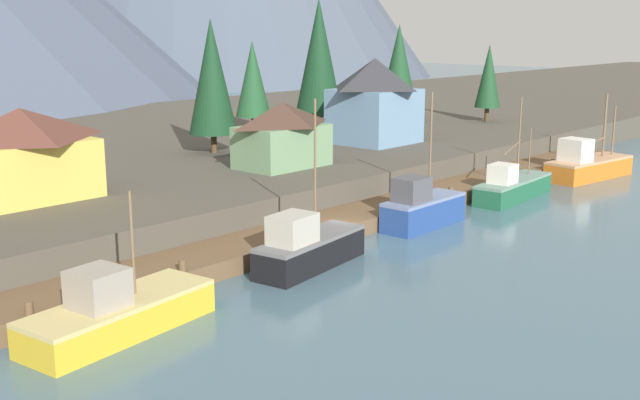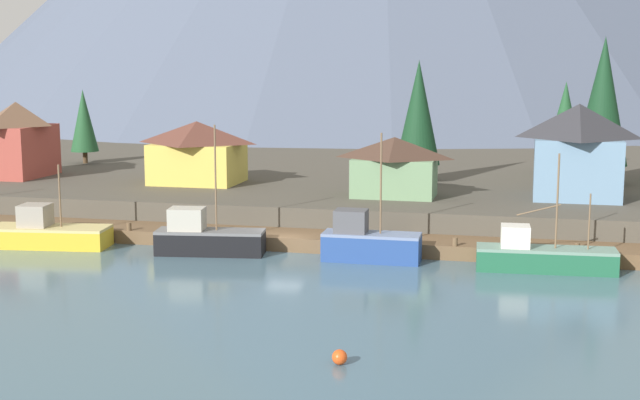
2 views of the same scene
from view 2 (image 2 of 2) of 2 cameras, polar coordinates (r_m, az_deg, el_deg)
ground_plane at (r=82.32m, az=1.43°, el=-0.77°), size 400.00×400.00×1.00m
dock at (r=64.92m, az=-1.84°, el=-2.57°), size 80.00×4.00×1.60m
shoreline_bank at (r=93.69m, az=2.94°, el=1.51°), size 400.00×56.00×2.50m
fishing_boat_yellow at (r=67.71m, az=-17.11°, el=-2.06°), size 8.95×3.98×6.06m
fishing_boat_black at (r=62.77m, az=-7.34°, el=-2.41°), size 7.81×3.34×9.11m
fishing_boat_blue at (r=60.30m, az=3.11°, el=-2.74°), size 6.63×2.31×8.74m
fishing_boat_green at (r=59.23m, az=14.08°, el=-3.53°), size 8.98×2.80×7.66m
house_yellow at (r=80.31m, az=-7.90°, el=3.10°), size 7.96×6.21×5.55m
house_red at (r=88.58m, az=-18.87°, el=3.76°), size 5.27×7.25×7.08m
house_blue at (r=73.78m, az=16.23°, el=3.10°), size 7.02×6.56×7.56m
house_green at (r=72.01m, az=4.80°, el=2.18°), size 6.94×4.49×4.85m
conifer_near_left at (r=89.05m, az=15.46°, el=4.88°), size 3.61×3.61×8.92m
conifer_near_right at (r=80.30m, az=6.34°, el=5.60°), size 4.00×4.00×10.98m
conifer_mid_left at (r=97.74m, az=-14.94°, el=4.95°), size 2.95×2.95×7.84m
conifer_back_left at (r=82.63m, az=17.71°, el=6.06°), size 4.72×4.72×13.04m
channel_buoy at (r=40.51m, az=1.27°, el=-10.06°), size 0.70×0.70×0.70m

